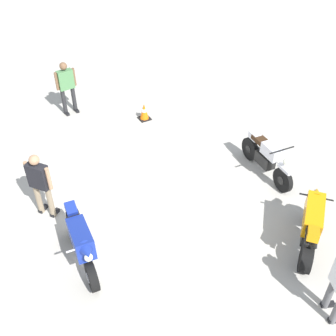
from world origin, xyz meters
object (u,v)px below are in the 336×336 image
at_px(motorcycle_orange_sportbike, 311,225).
at_px(traffic_cone, 144,112).
at_px(motorcycle_blue_sportbike, 81,242).
at_px(person_in_black_shirt, 40,182).
at_px(person_in_green_shirt, 66,85).
at_px(motorcycle_silver_cruiser, 267,157).

distance_m(motorcycle_orange_sportbike, traffic_cone, 6.39).
xyz_separation_m(motorcycle_blue_sportbike, person_in_black_shirt, (1.76, 0.28, 0.38)).
xyz_separation_m(person_in_black_shirt, traffic_cone, (2.70, -3.88, -0.71)).
height_order(motorcycle_orange_sportbike, traffic_cone, motorcycle_orange_sportbike).
bearing_deg(motorcycle_blue_sportbike, person_in_green_shirt, 169.23).
xyz_separation_m(motorcycle_silver_cruiser, person_in_black_shirt, (1.27, 5.44, 0.45)).
xyz_separation_m(motorcycle_blue_sportbike, person_in_green_shirt, (6.00, -1.68, 0.39)).
distance_m(motorcycle_orange_sportbike, person_in_green_shirt, 8.32).
relative_size(motorcycle_blue_sportbike, person_in_black_shirt, 1.15).
relative_size(motorcycle_silver_cruiser, traffic_cone, 3.95).
height_order(motorcycle_silver_cruiser, person_in_black_shirt, person_in_black_shirt).
bearing_deg(motorcycle_orange_sportbike, person_in_black_shirt, 99.80).
relative_size(person_in_black_shirt, person_in_green_shirt, 0.99).
distance_m(motorcycle_silver_cruiser, person_in_green_shirt, 6.53).
bearing_deg(person_in_black_shirt, motorcycle_orange_sportbike, -75.84).
bearing_deg(person_in_green_shirt, motorcycle_orange_sportbike, 13.84).
bearing_deg(motorcycle_silver_cruiser, motorcycle_orange_sportbike, -14.01).
distance_m(motorcycle_silver_cruiser, traffic_cone, 4.28).
relative_size(motorcycle_silver_cruiser, motorcycle_orange_sportbike, 1.33).
distance_m(motorcycle_silver_cruiser, motorcycle_orange_sportbike, 2.49).
distance_m(motorcycle_blue_sportbike, person_in_black_shirt, 1.83).
bearing_deg(motorcycle_orange_sportbike, motorcycle_silver_cruiser, 29.27).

